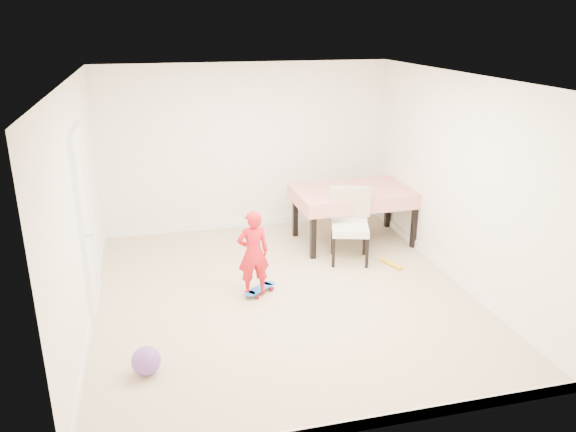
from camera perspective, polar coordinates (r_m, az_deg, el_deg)
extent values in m
plane|color=tan|center=(6.96, -0.41, -8.00)|extent=(5.00, 5.00, 0.00)
cube|color=white|center=(6.21, -0.46, 13.65)|extent=(4.50, 5.00, 0.04)
cube|color=white|center=(8.81, -4.25, 6.89)|extent=(4.50, 0.04, 2.60)
cube|color=white|center=(4.26, 7.49, -7.32)|extent=(4.50, 0.04, 2.60)
cube|color=white|center=(6.35, -20.40, 0.71)|extent=(0.04, 5.00, 2.60)
cube|color=white|center=(7.29, 16.89, 3.43)|extent=(0.04, 5.00, 2.60)
cube|color=white|center=(6.71, -19.83, -0.71)|extent=(0.11, 0.94, 2.11)
cube|color=white|center=(9.17, -4.07, -0.68)|extent=(4.50, 0.02, 0.12)
cube|color=white|center=(4.93, 6.87, -20.35)|extent=(4.50, 0.02, 0.12)
cube|color=white|center=(6.82, -19.26, -9.21)|extent=(0.02, 5.00, 0.12)
cube|color=white|center=(7.71, 16.06, -5.45)|extent=(0.02, 5.00, 0.12)
imported|color=red|center=(6.72, -3.54, -4.03)|extent=(0.40, 0.27, 1.06)
sphere|color=#7445A6|center=(5.65, -14.22, -14.08)|extent=(0.28, 0.28, 0.28)
cylinder|color=yellow|center=(7.85, 10.46, -4.79)|extent=(0.19, 0.40, 0.06)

